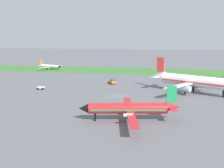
{
  "coord_description": "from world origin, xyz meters",
  "views": [
    {
      "loc": [
        15.5,
        -87.21,
        18.35
      ],
      "look_at": [
        -2.86,
        3.93,
        3.0
      ],
      "focal_mm": 47.74,
      "sensor_mm": 36.0,
      "label": 1
    }
  ],
  "objects_px": {
    "airplane_foreground_turboprop": "(130,108)",
    "airplane_taxiing_turboprop": "(50,66)",
    "baggage_cart_near_gate": "(41,88)",
    "pushback_tug_midfield": "(112,82)",
    "airplane_midfield_jet": "(192,81)"
  },
  "relations": [
    {
      "from": "baggage_cart_near_gate",
      "to": "airplane_taxiing_turboprop",
      "type": "bearing_deg",
      "value": 106.15
    },
    {
      "from": "airplane_midfield_jet",
      "to": "baggage_cart_near_gate",
      "type": "relative_size",
      "value": 10.94
    },
    {
      "from": "airplane_foreground_turboprop",
      "to": "airplane_midfield_jet",
      "type": "height_order",
      "value": "airplane_midfield_jet"
    },
    {
      "from": "airplane_taxiing_turboprop",
      "to": "airplane_midfield_jet",
      "type": "xyz_separation_m",
      "value": [
        70.34,
        -51.83,
        1.96
      ]
    },
    {
      "from": "airplane_taxiing_turboprop",
      "to": "airplane_midfield_jet",
      "type": "bearing_deg",
      "value": -18.94
    },
    {
      "from": "airplane_foreground_turboprop",
      "to": "pushback_tug_midfield",
      "type": "bearing_deg",
      "value": -86.03
    },
    {
      "from": "airplane_taxiing_turboprop",
      "to": "baggage_cart_near_gate",
      "type": "bearing_deg",
      "value": -52.58
    },
    {
      "from": "airplane_foreground_turboprop",
      "to": "airplane_taxiing_turboprop",
      "type": "xyz_separation_m",
      "value": [
        -55.18,
        86.83,
        -0.89
      ]
    },
    {
      "from": "airplane_foreground_turboprop",
      "to": "airplane_taxiing_turboprop",
      "type": "bearing_deg",
      "value": -69.37
    },
    {
      "from": "baggage_cart_near_gate",
      "to": "pushback_tug_midfield",
      "type": "relative_size",
      "value": 0.63
    },
    {
      "from": "airplane_foreground_turboprop",
      "to": "airplane_midfield_jet",
      "type": "bearing_deg",
      "value": -125.22
    },
    {
      "from": "airplane_midfield_jet",
      "to": "baggage_cart_near_gate",
      "type": "height_order",
      "value": "airplane_midfield_jet"
    },
    {
      "from": "airplane_foreground_turboprop",
      "to": "airplane_taxiing_turboprop",
      "type": "relative_size",
      "value": 1.49
    },
    {
      "from": "airplane_taxiing_turboprop",
      "to": "baggage_cart_near_gate",
      "type": "distance_m",
      "value": 58.75
    },
    {
      "from": "airplane_foreground_turboprop",
      "to": "pushback_tug_midfield",
      "type": "relative_size",
      "value": 6.41
    }
  ]
}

